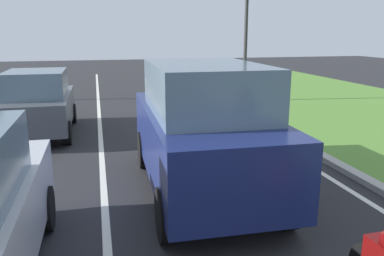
# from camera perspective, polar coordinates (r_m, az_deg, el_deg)

# --- Properties ---
(ground_plane) EXTENTS (60.00, 60.00, 0.00)m
(ground_plane) POSITION_cam_1_polar(r_m,az_deg,el_deg) (11.66, -9.84, -0.11)
(ground_plane) COLOR #262628
(lane_line_center) EXTENTS (0.12, 32.00, 0.01)m
(lane_line_center) POSITION_cam_1_polar(r_m,az_deg,el_deg) (11.64, -13.28, -0.29)
(lane_line_center) COLOR silver
(lane_line_center) RESTS_ON ground
(lane_line_right_edge) EXTENTS (0.12, 32.00, 0.01)m
(lane_line_right_edge) POSITION_cam_1_polar(r_m,az_deg,el_deg) (12.41, 6.96, 0.85)
(lane_line_right_edge) COLOR silver
(lane_line_right_edge) RESTS_ON ground
(grass_verge_right) EXTENTS (9.00, 48.00, 0.06)m
(grass_verge_right) POSITION_cam_1_polar(r_m,az_deg,el_deg) (14.84, 24.99, 1.89)
(grass_verge_right) COLOR #548433
(grass_verge_right) RESTS_ON ground
(curb_right) EXTENTS (0.24, 48.00, 0.12)m
(curb_right) POSITION_cam_1_polar(r_m,az_deg,el_deg) (12.58, 9.10, 1.22)
(curb_right) COLOR #9E9B93
(curb_right) RESTS_ON ground
(car_suv_ahead) EXTENTS (2.06, 4.55, 2.28)m
(car_suv_ahead) POSITION_cam_1_polar(r_m,az_deg,el_deg) (6.65, 1.59, -0.11)
(car_suv_ahead) COLOR navy
(car_suv_ahead) RESTS_ON ground
(car_hatchback_far) EXTENTS (1.74, 3.71, 1.78)m
(car_hatchback_far) POSITION_cam_1_polar(r_m,az_deg,el_deg) (11.45, -21.43, 3.39)
(car_hatchback_far) COLOR #474C51
(car_hatchback_far) RESTS_ON ground
(traffic_light_near_right) EXTENTS (0.32, 0.50, 5.05)m
(traffic_light_near_right) POSITION_cam_1_polar(r_m,az_deg,el_deg) (15.75, 8.11, 16.23)
(traffic_light_near_right) COLOR #2D2D2D
(traffic_light_near_right) RESTS_ON ground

